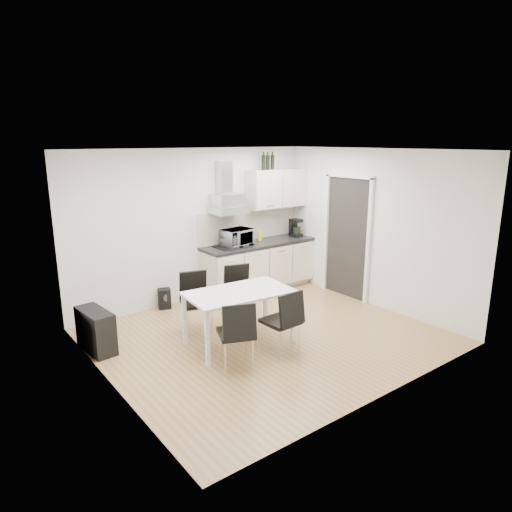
{
  "coord_description": "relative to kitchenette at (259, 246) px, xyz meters",
  "views": [
    {
      "loc": [
        -3.77,
        -4.73,
        2.73
      ],
      "look_at": [
        0.07,
        0.36,
        1.1
      ],
      "focal_mm": 32.0,
      "sensor_mm": 36.0,
      "label": 1
    }
  ],
  "objects": [
    {
      "name": "wall_front",
      "position": [
        -1.19,
        -3.73,
        0.47
      ],
      "size": [
        4.5,
        0.1,
        2.6
      ],
      "primitive_type": "cube",
      "color": "white",
      "rests_on": "ground"
    },
    {
      "name": "floor_speaker",
      "position": [
        -1.86,
        0.17,
        -0.66
      ],
      "size": [
        0.25,
        0.24,
        0.34
      ],
      "primitive_type": "cube",
      "rotation": [
        0.0,
        0.0,
        -0.34
      ],
      "color": "black",
      "rests_on": "ground"
    },
    {
      "name": "chair_far_right",
      "position": [
        -1.19,
        -1.1,
        -0.39
      ],
      "size": [
        0.56,
        0.6,
        0.88
      ],
      "primitive_type": null,
      "rotation": [
        0.0,
        0.0,
        2.86
      ],
      "color": "black",
      "rests_on": "ground"
    },
    {
      "name": "wall_left",
      "position": [
        -3.44,
        -1.73,
        0.47
      ],
      "size": [
        0.1,
        4.0,
        2.6
      ],
      "primitive_type": "cube",
      "color": "white",
      "rests_on": "ground"
    },
    {
      "name": "chair_near_right",
      "position": [
        -1.38,
        -2.26,
        -0.39
      ],
      "size": [
        0.46,
        0.52,
        0.88
      ],
      "primitive_type": null,
      "rotation": [
        0.0,
        0.0,
        0.05
      ],
      "color": "black",
      "rests_on": "ground"
    },
    {
      "name": "ceiling",
      "position": [
        -1.19,
        -1.73,
        1.77
      ],
      "size": [
        4.5,
        4.5,
        0.0
      ],
      "primitive_type": "plane",
      "color": "white",
      "rests_on": "wall_back"
    },
    {
      "name": "guitar_amp",
      "position": [
        -3.28,
        -0.72,
        -0.55
      ],
      "size": [
        0.36,
        0.7,
        0.56
      ],
      "rotation": [
        0.0,
        0.0,
        0.1
      ],
      "color": "black",
      "rests_on": "ground"
    },
    {
      "name": "chair_near_left",
      "position": [
        -2.06,
        -2.22,
        -0.39
      ],
      "size": [
        0.6,
        0.63,
        0.88
      ],
      "primitive_type": null,
      "rotation": [
        0.0,
        0.0,
        -0.38
      ],
      "color": "black",
      "rests_on": "ground"
    },
    {
      "name": "wall_back",
      "position": [
        -1.19,
        0.27,
        0.47
      ],
      "size": [
        4.5,
        0.1,
        2.6
      ],
      "primitive_type": "cube",
      "color": "white",
      "rests_on": "ground"
    },
    {
      "name": "dining_table",
      "position": [
        -1.63,
        -1.68,
        -0.16
      ],
      "size": [
        1.48,
        0.93,
        0.75
      ],
      "rotation": [
        0.0,
        0.0,
        -0.09
      ],
      "color": "white",
      "rests_on": "ground"
    },
    {
      "name": "chair_far_left",
      "position": [
        -1.91,
        -1.01,
        -0.39
      ],
      "size": [
        0.56,
        0.6,
        0.88
      ],
      "primitive_type": null,
      "rotation": [
        0.0,
        0.0,
        2.87
      ],
      "color": "black",
      "rests_on": "ground"
    },
    {
      "name": "ground",
      "position": [
        -1.19,
        -1.73,
        -0.83
      ],
      "size": [
        4.5,
        4.5,
        0.0
      ],
      "primitive_type": "plane",
      "color": "tan",
      "rests_on": "ground"
    },
    {
      "name": "wall_right",
      "position": [
        1.06,
        -1.73,
        0.47
      ],
      "size": [
        0.1,
        4.0,
        2.6
      ],
      "primitive_type": "cube",
      "color": "white",
      "rests_on": "ground"
    },
    {
      "name": "kitchenette",
      "position": [
        0.0,
        0.0,
        0.0
      ],
      "size": [
        2.22,
        0.64,
        2.52
      ],
      "color": "beige",
      "rests_on": "ground"
    },
    {
      "name": "doorway",
      "position": [
        1.02,
        -1.18,
        0.22
      ],
      "size": [
        0.08,
        1.04,
        2.1
      ],
      "primitive_type": "cube",
      "color": "white",
      "rests_on": "ground"
    }
  ]
}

